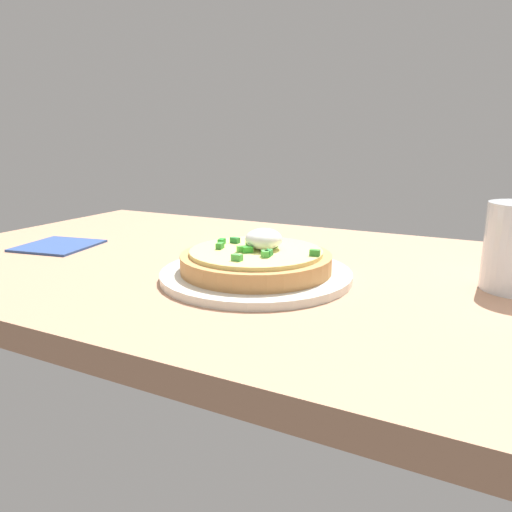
# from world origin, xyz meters

# --- Properties ---
(dining_table) EXTENTS (1.14, 0.64, 0.03)m
(dining_table) POSITION_xyz_m (0.00, 0.00, 0.02)
(dining_table) COLOR tan
(dining_table) RESTS_ON ground
(plate) EXTENTS (0.26, 0.26, 0.01)m
(plate) POSITION_xyz_m (0.02, -0.07, 0.04)
(plate) COLOR silver
(plate) RESTS_ON dining_table
(pizza) EXTENTS (0.20, 0.20, 0.06)m
(pizza) POSITION_xyz_m (0.02, -0.07, 0.06)
(pizza) COLOR tan
(pizza) RESTS_ON plate
(napkin) EXTENTS (0.14, 0.14, 0.00)m
(napkin) POSITION_xyz_m (-0.37, -0.06, 0.03)
(napkin) COLOR #2F4985
(napkin) RESTS_ON dining_table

